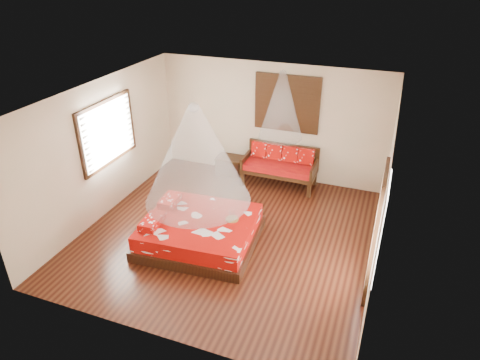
% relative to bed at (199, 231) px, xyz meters
% --- Properties ---
extents(room, '(5.54, 5.54, 2.84)m').
position_rel_bed_xyz_m(room, '(0.42, 0.45, 1.15)').
color(room, black).
rests_on(room, ground).
extents(bed, '(2.24, 2.06, 0.64)m').
position_rel_bed_xyz_m(bed, '(0.00, 0.00, 0.00)').
color(bed, black).
rests_on(bed, floor).
extents(daybed, '(1.73, 0.77, 0.94)m').
position_rel_bed_xyz_m(daybed, '(0.79, 2.83, 0.27)').
color(daybed, black).
rests_on(daybed, floor).
extents(storage_chest, '(0.67, 0.49, 0.46)m').
position_rel_bed_xyz_m(storage_chest, '(-0.52, 2.90, -0.02)').
color(storage_chest, black).
rests_on(storage_chest, floor).
extents(shutter_panel, '(1.52, 0.06, 1.32)m').
position_rel_bed_xyz_m(shutter_panel, '(0.79, 3.17, 1.65)').
color(shutter_panel, black).
rests_on(shutter_panel, wall_back).
extents(window_left, '(0.10, 1.74, 1.34)m').
position_rel_bed_xyz_m(window_left, '(-2.29, 0.65, 1.45)').
color(window_left, black).
rests_on(window_left, wall_left).
extents(glazed_door, '(0.08, 1.02, 2.16)m').
position_rel_bed_xyz_m(glazed_door, '(3.14, -0.15, 0.82)').
color(glazed_door, black).
rests_on(glazed_door, floor).
extents(wine_tray, '(0.25, 0.25, 0.20)m').
position_rel_bed_xyz_m(wine_tray, '(0.58, 0.23, 0.30)').
color(wine_tray, brown).
rests_on(wine_tray, bed).
extents(mosquito_net_main, '(1.91, 1.91, 1.80)m').
position_rel_bed_xyz_m(mosquito_net_main, '(0.02, 0.00, 1.60)').
color(mosquito_net_main, white).
rests_on(mosquito_net_main, ceiling).
extents(mosquito_net_daybed, '(0.98, 0.98, 1.50)m').
position_rel_bed_xyz_m(mosquito_net_daybed, '(0.79, 2.70, 1.75)').
color(mosquito_net_daybed, white).
rests_on(mosquito_net_daybed, ceiling).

